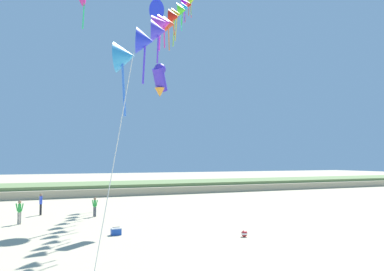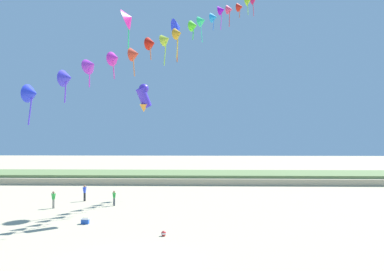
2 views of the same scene
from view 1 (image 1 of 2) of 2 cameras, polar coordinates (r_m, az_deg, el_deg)
ground_plane at (r=18.61m, az=13.43°, el=-17.05°), size 240.00×240.00×0.00m
dune_ridge at (r=55.36m, az=-13.29°, el=-7.23°), size 120.00×11.58×1.34m
person_near_left at (r=35.06m, az=-20.46°, el=-8.82°), size 0.30×0.59×1.72m
person_near_right at (r=32.93m, az=-13.49°, el=-9.54°), size 0.44×0.39×1.48m
person_mid_center at (r=30.70m, az=-23.06°, el=-9.66°), size 0.55×0.31×1.63m
kite_banner_string at (r=35.99m, az=-1.96°, el=16.90°), size 20.24×35.53×26.22m
large_kite_low_lead at (r=39.16m, az=-4.65°, el=17.08°), size 1.78×2.24×4.61m
large_kite_mid_trail at (r=29.87m, az=-4.53°, el=7.95°), size 1.65×1.61×2.46m
beach_cooler at (r=24.91m, az=-10.61°, el=-13.08°), size 0.58×0.41×0.46m
beach_ball at (r=24.14m, az=7.36°, el=-13.50°), size 0.36×0.36×0.36m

